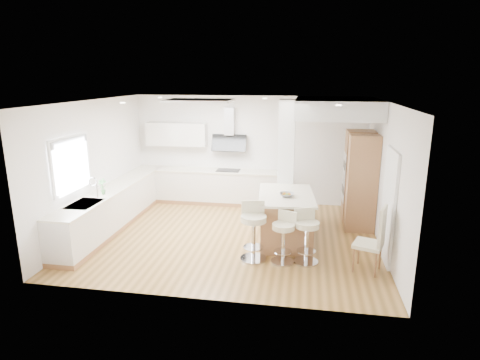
% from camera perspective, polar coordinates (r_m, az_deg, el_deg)
% --- Properties ---
extents(ground, '(6.00, 6.00, 0.00)m').
position_cam_1_polar(ground, '(8.54, -1.18, -7.99)').
color(ground, '#A97B3E').
rests_on(ground, ground).
extents(ceiling, '(6.00, 5.00, 0.02)m').
position_cam_1_polar(ceiling, '(8.54, -1.18, -7.99)').
color(ceiling, silver).
rests_on(ceiling, ground).
extents(wall_back, '(6.00, 0.04, 2.80)m').
position_cam_1_polar(wall_back, '(10.53, 1.29, 4.28)').
color(wall_back, white).
rests_on(wall_back, ground).
extents(wall_left, '(0.04, 5.00, 2.80)m').
position_cam_1_polar(wall_left, '(9.14, -20.05, 1.82)').
color(wall_left, white).
rests_on(wall_left, ground).
extents(wall_right, '(0.04, 5.00, 2.80)m').
position_cam_1_polar(wall_right, '(8.12, 20.05, 0.31)').
color(wall_right, white).
rests_on(wall_right, ground).
extents(skylight, '(4.10, 2.10, 0.06)m').
position_cam_1_polar(skylight, '(8.67, -5.78, 11.14)').
color(skylight, white).
rests_on(skylight, ground).
extents(window_left, '(0.06, 1.28, 1.07)m').
position_cam_1_polar(window_left, '(8.31, -22.95, 2.42)').
color(window_left, white).
rests_on(window_left, ground).
extents(doorway_right, '(0.05, 1.00, 2.10)m').
position_cam_1_polar(doorway_right, '(7.66, 20.38, -3.68)').
color(doorway_right, '#3F3731').
rests_on(doorway_right, ground).
extents(counter_left, '(0.63, 4.50, 1.35)m').
position_cam_1_polar(counter_left, '(9.44, -17.29, -3.50)').
color(counter_left, '#9F6E44').
rests_on(counter_left, ground).
extents(counter_back, '(3.62, 0.63, 2.50)m').
position_cam_1_polar(counter_back, '(10.58, -3.86, 0.40)').
color(counter_back, '#9F6E44').
rests_on(counter_back, ground).
extents(pillar, '(0.35, 0.35, 2.80)m').
position_cam_1_polar(pillar, '(8.91, 6.56, 2.31)').
color(pillar, white).
rests_on(pillar, ground).
extents(soffit, '(1.78, 2.20, 0.40)m').
position_cam_1_polar(soffit, '(9.20, 13.57, 9.94)').
color(soffit, silver).
rests_on(soffit, ground).
extents(oven_column, '(0.63, 1.21, 2.10)m').
position_cam_1_polar(oven_column, '(9.33, 16.61, 0.13)').
color(oven_column, '#9F6E44').
rests_on(oven_column, ground).
extents(peninsula, '(1.22, 1.72, 1.07)m').
position_cam_1_polar(peninsula, '(8.22, 6.50, -5.29)').
color(peninsula, '#9F6E44').
rests_on(peninsula, ground).
extents(bar_stool_a, '(0.58, 0.58, 1.08)m').
position_cam_1_polar(bar_stool_a, '(7.31, 1.92, -6.84)').
color(bar_stool_a, silver).
rests_on(bar_stool_a, ground).
extents(bar_stool_b, '(0.56, 0.56, 0.94)m').
position_cam_1_polar(bar_stool_b, '(7.27, 6.25, -7.74)').
color(bar_stool_b, silver).
rests_on(bar_stool_b, ground).
extents(bar_stool_c, '(0.58, 0.58, 0.99)m').
position_cam_1_polar(bar_stool_c, '(7.32, 9.45, -7.47)').
color(bar_stool_c, silver).
rests_on(bar_stool_c, ground).
extents(dining_chair, '(0.59, 0.59, 1.19)m').
position_cam_1_polar(dining_chair, '(7.21, 18.66, -7.75)').
color(dining_chair, beige).
rests_on(dining_chair, ground).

